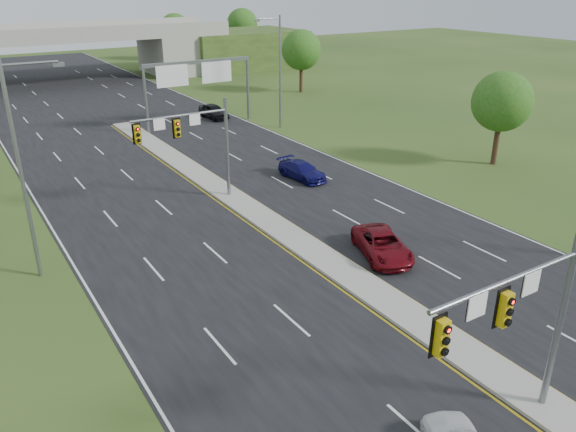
% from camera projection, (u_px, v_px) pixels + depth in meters
% --- Properties ---
extents(ground, '(240.00, 240.00, 0.00)m').
position_uv_depth(ground, '(541.00, 406.00, 20.36)').
color(ground, '#2A4719').
rests_on(ground, ground).
extents(road, '(24.00, 160.00, 0.02)m').
position_uv_depth(road, '(176.00, 160.00, 47.56)').
color(road, black).
rests_on(road, ground).
extents(median, '(2.00, 54.00, 0.16)m').
position_uv_depth(median, '(242.00, 204.00, 38.20)').
color(median, gray).
rests_on(median, road).
extents(lane_markings, '(23.72, 160.00, 0.01)m').
position_uv_depth(lane_markings, '(199.00, 182.00, 42.53)').
color(lane_markings, gold).
rests_on(lane_markings, road).
extents(signal_mast_near, '(6.62, 0.60, 7.00)m').
position_uv_depth(signal_mast_near, '(525.00, 315.00, 17.34)').
color(signal_mast_near, slate).
rests_on(signal_mast_near, ground).
extents(signal_mast_far, '(6.62, 0.60, 7.00)m').
position_uv_depth(signal_mast_far, '(196.00, 136.00, 36.77)').
color(signal_mast_far, slate).
rests_on(signal_mast_far, ground).
extents(sign_gantry, '(11.58, 0.44, 6.67)m').
position_uv_depth(sign_gantry, '(197.00, 75.00, 56.51)').
color(sign_gantry, slate).
rests_on(sign_gantry, ground).
extents(overpass, '(80.00, 14.00, 8.10)m').
position_uv_depth(overpass, '(56.00, 58.00, 81.14)').
color(overpass, gray).
rests_on(overpass, ground).
extents(lightpole_l_mid, '(2.85, 0.25, 11.00)m').
position_uv_depth(lightpole_l_mid, '(24.00, 163.00, 26.97)').
color(lightpole_l_mid, slate).
rests_on(lightpole_l_mid, ground).
extents(lightpole_r_far, '(2.85, 0.25, 11.00)m').
position_uv_depth(lightpole_r_far, '(278.00, 67.00, 55.60)').
color(lightpole_r_far, slate).
rests_on(lightpole_r_far, ground).
extents(tree_r_near, '(4.80, 4.80, 7.60)m').
position_uv_depth(tree_r_near, '(502.00, 102.00, 44.70)').
color(tree_r_near, '#382316').
rests_on(tree_r_near, ground).
extents(tree_r_mid, '(5.20, 5.20, 8.12)m').
position_uv_depth(tree_r_mid, '(301.00, 50.00, 73.74)').
color(tree_r_mid, '#382316').
rests_on(tree_r_mid, ground).
extents(tree_back_c, '(5.60, 5.60, 8.32)m').
position_uv_depth(tree_back_c, '(175.00, 29.00, 103.06)').
color(tree_back_c, '#382316').
rests_on(tree_back_c, ground).
extents(tree_back_d, '(6.00, 6.00, 8.85)m').
position_uv_depth(tree_back_d, '(242.00, 24.00, 109.82)').
color(tree_back_d, '#382316').
rests_on(tree_back_d, ground).
extents(car_far_a, '(3.85, 5.43, 1.37)m').
position_uv_depth(car_far_a, '(382.00, 245.00, 31.00)').
color(car_far_a, '#620911').
rests_on(car_far_a, road).
extents(car_far_b, '(2.28, 4.66, 1.30)m').
position_uv_depth(car_far_b, '(302.00, 170.00, 43.01)').
color(car_far_b, '#0E0C4D').
rests_on(car_far_b, road).
extents(car_far_c, '(2.09, 4.62, 1.54)m').
position_uv_depth(car_far_c, '(214.00, 111.00, 61.48)').
color(car_far_c, black).
rests_on(car_far_c, road).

